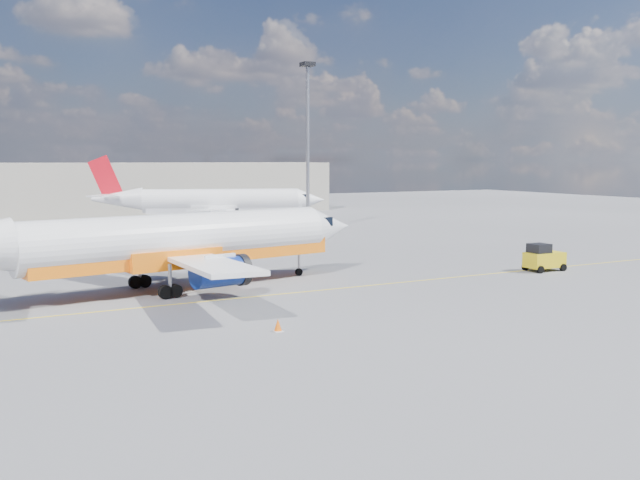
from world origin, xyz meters
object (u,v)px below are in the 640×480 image
second_jet (214,202)px  traffic_cone (278,325)px  main_jet (166,242)px  gse_tug (543,258)px

second_jet → traffic_cone: bearing=-86.8°
main_jet → traffic_cone: 13.64m
main_jet → traffic_cone: size_ratio=50.17×
main_jet → gse_tug: 28.38m
traffic_cone → second_jet: bearing=73.6°
main_jet → gse_tug: bearing=-20.0°
second_jet → traffic_cone: size_ratio=47.05×
gse_tug → traffic_cone: (-26.02, -8.12, -0.70)m
main_jet → second_jet: bearing=57.1°
second_jet → traffic_cone: second_jet is taller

